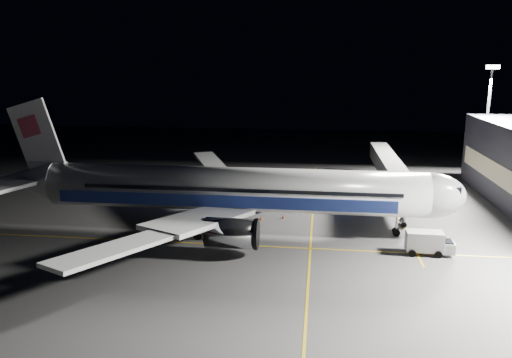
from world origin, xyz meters
The scene contains 12 objects.
ground centered at (0.00, 0.00, 0.00)m, with size 200.00×200.00×0.00m, color #4C4C4F.
guide_line_main centered at (10.00, 0.00, 0.01)m, with size 0.25×80.00×0.01m, color gold.
guide_line_cross centered at (0.00, -6.00, 0.01)m, with size 70.00×0.25×0.01m, color gold.
guide_line_side centered at (22.00, 10.00, 0.01)m, with size 0.25×40.00×0.01m, color gold.
airliner centered at (-1.08, 0.00, 5.16)m, with size 61.48×54.22×16.64m.
jet_bridge centered at (22.00, 18.06, 4.58)m, with size 3.60×34.40×6.30m.
floodlight_mast_north centered at (40.00, 31.99, 12.37)m, with size 2.40×0.68×20.70m.
service_truck centered at (23.17, -6.05, 1.42)m, with size 5.25×2.42×2.66m.
baggage_tug centered at (0.54, 21.99, 0.76)m, with size 2.56×2.21×1.64m.
safety_cone_a centered at (6.00, 5.18, 0.26)m, with size 0.35×0.35×0.53m, color #FF4B0A.
safety_cone_b centered at (4.30, 14.00, 0.33)m, with size 0.44×0.44×0.66m, color #FF4B0A.
safety_cone_c centered at (3.05, 4.00, 0.27)m, with size 0.36×0.36×0.54m, color #FF4B0A.
Camera 1 is at (10.71, -60.81, 21.01)m, focal length 35.00 mm.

